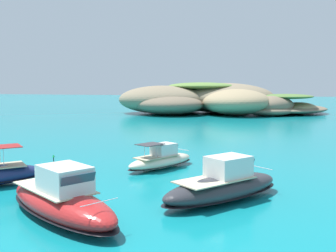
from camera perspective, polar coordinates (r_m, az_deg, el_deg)
name	(u,v)px	position (r m, az deg, el deg)	size (l,w,h in m)	color
ground_plane	(55,211)	(21.83, -16.16, -11.85)	(400.00, 400.00, 0.00)	#0F7F89
islet_large	(203,100)	(90.05, 5.10, 3.82)	(37.11, 35.12, 6.99)	#84755B
islet_small	(280,107)	(89.39, 15.94, 2.71)	(24.22, 26.05, 4.48)	#756651
motorboat_cream	(161,160)	(31.09, -1.01, -4.96)	(4.96, 6.70, 2.07)	beige
motorboat_charcoal	(223,186)	(22.87, 8.05, -8.62)	(7.28, 8.37, 2.53)	#2D2D33
motorboat_red	(61,200)	(20.47, -15.24, -10.39)	(9.25, 7.19, 2.71)	red
channel_buoy	(54,170)	(30.31, -16.26, -6.13)	(0.56, 0.56, 1.48)	green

